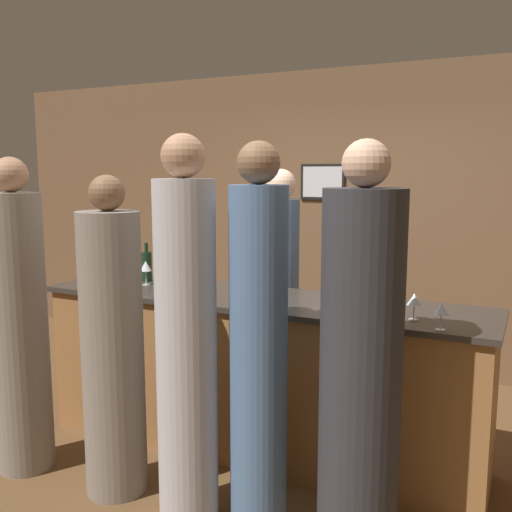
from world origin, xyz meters
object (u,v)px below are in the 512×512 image
at_px(bartender, 280,296).
at_px(guest_1, 186,343).
at_px(guest_0, 19,327).
at_px(guest_3, 113,349).
at_px(guest_4, 258,346).
at_px(guest_2, 361,369).
at_px(wine_bottle_0, 147,266).

relative_size(bartender, guest_1, 0.92).
relative_size(bartender, guest_0, 0.97).
height_order(guest_0, guest_3, guest_0).
xyz_separation_m(guest_1, guest_4, (0.34, 0.15, -0.01)).
bearing_deg(guest_2, bartender, 126.39).
height_order(guest_0, wine_bottle_0, guest_0).
bearing_deg(guest_1, wine_bottle_0, 135.32).
bearing_deg(guest_1, guest_4, 23.90).
bearing_deg(guest_2, guest_4, 176.94).
distance_m(guest_1, guest_2, 0.90).
distance_m(guest_1, wine_bottle_0, 1.37).
height_order(guest_0, guest_4, guest_4).
distance_m(guest_1, guest_4, 0.38).
bearing_deg(guest_0, guest_1, 0.84).
height_order(guest_3, guest_4, guest_4).
bearing_deg(guest_1, guest_3, 177.08).
xyz_separation_m(guest_4, wine_bottle_0, (-1.31, 0.80, 0.21)).
relative_size(guest_1, guest_4, 1.02).
xyz_separation_m(bartender, guest_2, (1.03, -1.40, 0.03)).
bearing_deg(guest_0, wine_bottle_0, 76.40).
bearing_deg(guest_1, guest_2, 7.83).
relative_size(guest_2, guest_4, 1.00).
bearing_deg(guest_1, bartender, 95.03).
height_order(bartender, guest_3, bartender).
xyz_separation_m(guest_3, guest_4, (0.86, 0.13, 0.10)).
bearing_deg(guest_3, guest_4, 8.36).
bearing_deg(guest_1, guest_0, -179.16).
height_order(bartender, wine_bottle_0, bartender).
xyz_separation_m(bartender, guest_4, (0.48, -1.37, 0.05)).
relative_size(guest_3, wine_bottle_0, 6.38).
xyz_separation_m(guest_1, wine_bottle_0, (-0.96, 0.95, 0.19)).
distance_m(guest_0, guest_3, 0.69).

